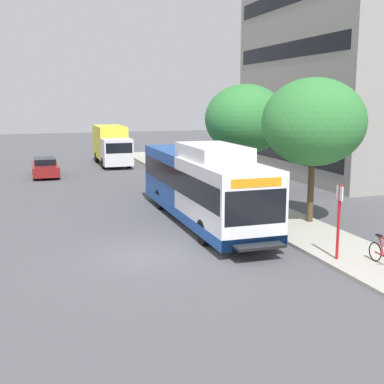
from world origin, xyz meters
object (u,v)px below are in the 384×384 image
transit_bus (202,185)px  bus_stop_sign_pole (339,216)px  street_tree_mid_block (246,119)px  street_tree_near_stop (314,122)px  parked_car_far_lane (45,167)px  box_truck_background (112,144)px

transit_bus → bus_stop_sign_pole: transit_bus is taller
bus_stop_sign_pole → street_tree_mid_block: size_ratio=0.42×
transit_bus → street_tree_mid_block: street_tree_mid_block is taller
transit_bus → street_tree_near_stop: bearing=-23.3°
street_tree_mid_block → street_tree_near_stop: bearing=-89.7°
transit_bus → parked_car_far_lane: bearing=110.7°
transit_bus → parked_car_far_lane: 17.71m
street_tree_near_stop → street_tree_mid_block: size_ratio=1.02×
bus_stop_sign_pole → street_tree_near_stop: bearing=68.8°
street_tree_mid_block → box_truck_background: street_tree_mid_block is taller
bus_stop_sign_pole → parked_car_far_lane: bus_stop_sign_pole is taller
transit_bus → box_truck_background: bearing=91.6°
bus_stop_sign_pole → street_tree_mid_block: 12.70m
transit_bus → box_truck_background: 21.54m
box_truck_background → parked_car_far_lane: bearing=-138.5°
transit_bus → street_tree_mid_block: bearing=49.9°
bus_stop_sign_pole → parked_car_far_lane: 25.13m
street_tree_near_stop → street_tree_mid_block: (-0.04, 7.15, -0.15)m
transit_bus → street_tree_near_stop: 5.63m
bus_stop_sign_pole → box_truck_background: (-3.09, 28.54, 0.09)m
street_tree_near_stop → box_truck_background: 24.16m
parked_car_far_lane → box_truck_background: box_truck_background is taller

